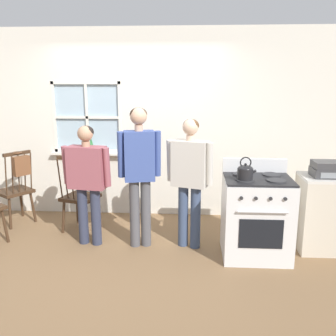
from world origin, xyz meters
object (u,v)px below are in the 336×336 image
(person_adult_right, at_px, (190,173))
(potted_plant, at_px, (90,148))
(chair_by_window, at_px, (15,191))
(kettle, at_px, (245,172))
(person_teen_center, at_px, (139,166))
(person_elderly_left, at_px, (87,175))
(stove, at_px, (256,216))
(chair_near_wall, at_px, (79,197))
(side_counter, at_px, (322,213))
(handbag, at_px, (21,165))
(stereo, at_px, (327,169))

(person_adult_right, distance_m, potted_plant, 1.80)
(chair_by_window, xyz_separation_m, kettle, (3.03, -0.93, 0.56))
(person_teen_center, bearing_deg, person_elderly_left, 166.99)
(stove, bearing_deg, chair_near_wall, 165.30)
(side_counter, bearing_deg, handbag, 173.24)
(stereo, bearing_deg, kettle, -161.67)
(chair_near_wall, xyz_separation_m, kettle, (2.05, -0.71, 0.56))
(person_elderly_left, xyz_separation_m, stereo, (2.79, 0.00, 0.11))
(person_adult_right, relative_size, stereo, 4.56)
(person_adult_right, xyz_separation_m, side_counter, (1.57, 0.03, -0.48))
(chair_by_window, distance_m, side_counter, 4.04)
(handbag, bearing_deg, kettle, -15.64)
(kettle, distance_m, potted_plant, 2.47)
(potted_plant, height_order, side_counter, potted_plant)
(chair_by_window, height_order, handbag, same)
(chair_near_wall, height_order, stereo, stereo)
(stove, xyz_separation_m, side_counter, (0.81, 0.21, -0.02))
(potted_plant, distance_m, handbag, 0.98)
(person_adult_right, bearing_deg, stereo, 19.08)
(person_elderly_left, relative_size, person_teen_center, 0.87)
(person_teen_center, xyz_separation_m, handbag, (-1.66, 0.49, -0.13))
(stereo, bearing_deg, chair_near_wall, 172.64)
(handbag, relative_size, stereo, 0.90)
(handbag, bearing_deg, chair_by_window, 143.30)
(person_elderly_left, bearing_deg, person_adult_right, 8.77)
(chair_by_window, distance_m, kettle, 3.22)
(kettle, bearing_deg, chair_near_wall, 160.82)
(chair_by_window, xyz_separation_m, potted_plant, (0.97, 0.43, 0.55))
(kettle, height_order, stereo, kettle)
(person_teen_center, distance_m, person_adult_right, 0.60)
(person_teen_center, distance_m, handbag, 1.73)
(stove, xyz_separation_m, handbag, (-3.01, 0.66, 0.40))
(chair_by_window, height_order, stove, stove)
(kettle, height_order, handbag, kettle)
(handbag, xyz_separation_m, stereo, (3.81, -0.47, 0.11))
(person_elderly_left, bearing_deg, stove, 3.48)
(person_elderly_left, distance_m, side_counter, 2.82)
(chair_by_window, height_order, person_elderly_left, person_elderly_left)
(person_adult_right, distance_m, stereo, 1.57)
(potted_plant, bearing_deg, kettle, -33.69)
(chair_by_window, relative_size, potted_plant, 4.12)
(chair_near_wall, height_order, handbag, same)
(kettle, bearing_deg, person_adult_right, 151.88)
(person_teen_center, distance_m, side_counter, 2.23)
(chair_near_wall, bearing_deg, person_adult_right, -177.78)
(person_adult_right, xyz_separation_m, stereo, (1.57, 0.01, 0.06))
(person_elderly_left, distance_m, stereo, 2.79)
(side_counter, height_order, stereo, stereo)
(chair_by_window, distance_m, stereo, 4.08)
(person_teen_center, bearing_deg, potted_plant, 117.68)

